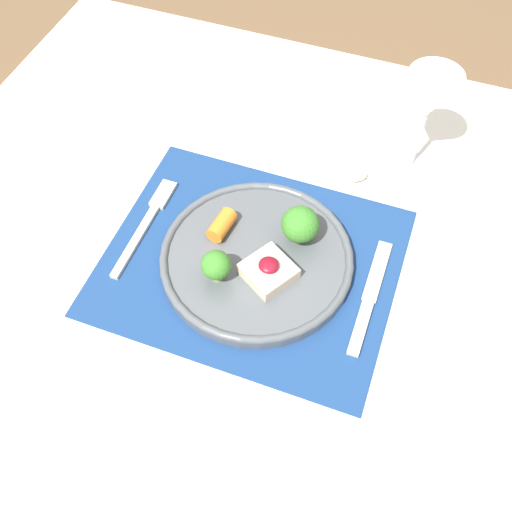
% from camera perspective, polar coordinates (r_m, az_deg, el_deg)
% --- Properties ---
extents(ground_plane, '(8.00, 8.00, 0.00)m').
position_cam_1_polar(ground_plane, '(1.54, -0.27, -16.37)').
color(ground_plane, brown).
extents(dining_table, '(1.13, 1.04, 0.75)m').
position_cam_1_polar(dining_table, '(0.95, -0.43, -3.97)').
color(dining_table, white).
rests_on(dining_table, ground_plane).
extents(placemat, '(0.42, 0.34, 0.00)m').
position_cam_1_polar(placemat, '(0.87, -0.47, -0.55)').
color(placemat, navy).
rests_on(placemat, dining_table).
extents(dinner_plate, '(0.28, 0.28, 0.08)m').
position_cam_1_polar(dinner_plate, '(0.85, 0.15, -0.13)').
color(dinner_plate, '#4C5156').
rests_on(dinner_plate, placemat).
extents(fork, '(0.02, 0.19, 0.01)m').
position_cam_1_polar(fork, '(0.92, -10.24, 3.40)').
color(fork, beige).
rests_on(fork, placemat).
extents(knife, '(0.02, 0.19, 0.01)m').
position_cam_1_polar(knife, '(0.84, 10.59, -4.45)').
color(knife, beige).
rests_on(knife, placemat).
extents(spoon, '(0.18, 0.04, 0.02)m').
position_cam_1_polar(spoon, '(0.99, 8.10, 8.25)').
color(spoon, beige).
rests_on(spoon, dining_table).
extents(wine_glass_near, '(0.08, 0.08, 0.18)m').
position_cam_1_polar(wine_glass_near, '(0.93, 16.17, 14.03)').
color(wine_glass_near, white).
rests_on(wine_glass_near, dining_table).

